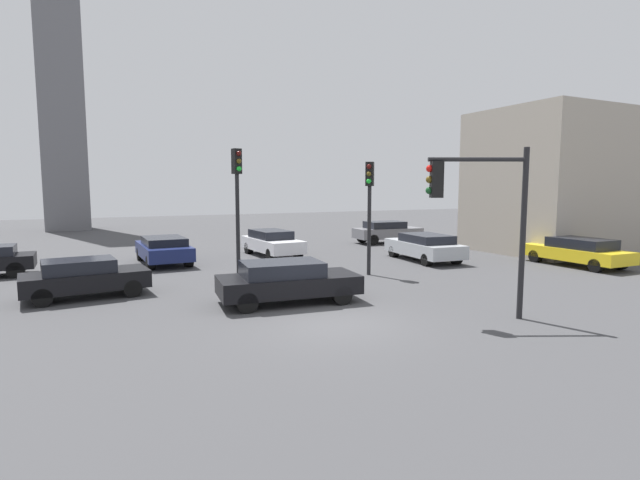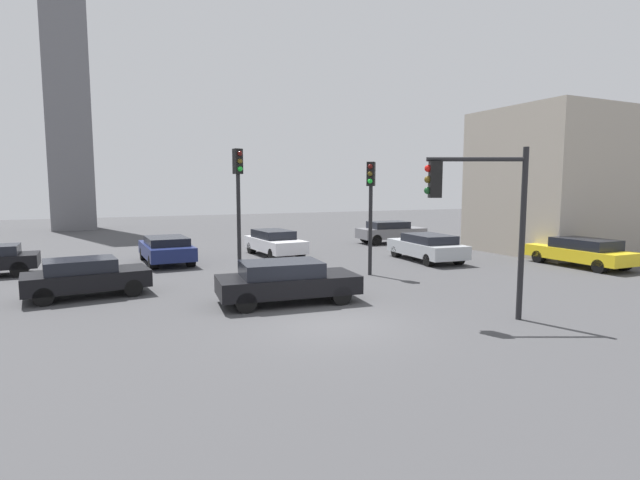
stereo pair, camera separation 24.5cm
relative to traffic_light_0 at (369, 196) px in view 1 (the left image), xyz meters
The scene contains 13 objects.
ground_plane 8.21m from the traffic_light_0, 130.20° to the right, with size 106.87×106.87×0.00m, color #424244.
traffic_light_0 is the anchor object (origin of this frame).
traffic_light_1 5.47m from the traffic_light_0, 162.72° to the left, with size 0.38×0.48×5.25m.
traffic_light_2 7.25m from the traffic_light_0, 97.63° to the right, with size 2.58×1.35×4.82m.
car_0 10.50m from the traffic_light_0, 136.52° to the left, with size 2.17×4.79×1.32m.
car_2 11.22m from the traffic_light_0, behind, with size 4.08×2.16×1.32m.
car_4 5.81m from the traffic_light_0, 24.87° to the left, with size 2.45×4.84×1.36m.
car_5 12.31m from the traffic_light_0, 52.12° to the left, with size 4.60×2.25×1.46m.
car_6 10.75m from the traffic_light_0, 13.31° to the right, with size 2.07×4.81×1.34m.
car_7 7.81m from the traffic_light_0, 103.27° to the left, with size 2.11×4.68×1.40m.
car_8 6.45m from the traffic_light_0, 148.60° to the right, with size 4.66×2.43×1.36m.
building_flank 17.65m from the traffic_light_0, ahead, with size 15.26×6.87×8.06m, color #A89E8E.
skyline_tower 34.58m from the traffic_light_0, 111.50° to the left, with size 3.54×3.54×28.80m, color slate.
Camera 1 is at (-5.96, -11.43, 3.71)m, focal length 26.88 mm.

